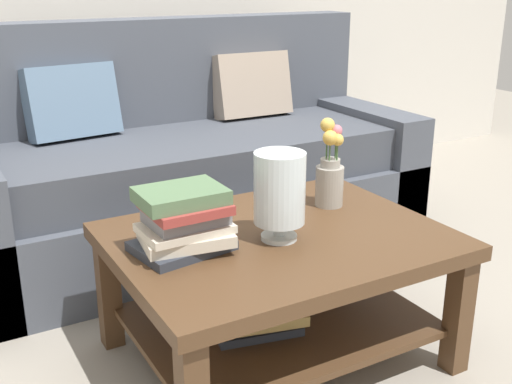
{
  "coord_description": "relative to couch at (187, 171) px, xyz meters",
  "views": [
    {
      "loc": [
        -1.02,
        -1.91,
        1.26
      ],
      "look_at": [
        -0.02,
        -0.14,
        0.56
      ],
      "focal_mm": 44.45,
      "sensor_mm": 36.0,
      "label": 1
    }
  ],
  "objects": [
    {
      "name": "coffee_table",
      "position": [
        -0.15,
        -1.08,
        -0.04
      ],
      "size": [
        1.06,
        0.82,
        0.46
      ],
      "color": "#4C331E",
      "rests_on": "ground"
    },
    {
      "name": "flower_pitcher",
      "position": [
        0.16,
        -0.93,
        0.22
      ],
      "size": [
        0.1,
        0.1,
        0.32
      ],
      "color": "#9E998E",
      "rests_on": "coffee_table"
    },
    {
      "name": "ground_plane",
      "position": [
        -0.13,
        -0.79,
        -0.36
      ],
      "size": [
        10.0,
        10.0,
        0.0
      ],
      "primitive_type": "plane",
      "color": "gray"
    },
    {
      "name": "glass_hurricane_vase",
      "position": [
        -0.17,
        -1.11,
        0.26
      ],
      "size": [
        0.16,
        0.16,
        0.29
      ],
      "color": "silver",
      "rests_on": "coffee_table"
    },
    {
      "name": "book_stack_main",
      "position": [
        -0.47,
        -1.05,
        0.19
      ],
      "size": [
        0.31,
        0.26,
        0.2
      ],
      "color": "#2D333D",
      "rests_on": "coffee_table"
    },
    {
      "name": "couch",
      "position": [
        0.0,
        0.0,
        0.0
      ],
      "size": [
        2.16,
        0.9,
        1.06
      ],
      "color": "#474C56",
      "rests_on": "ground"
    }
  ]
}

